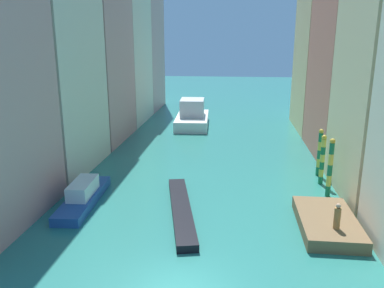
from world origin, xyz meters
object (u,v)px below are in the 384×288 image
object	(u,v)px
person_on_dock	(337,217)
vaporetto_white	(192,116)
waterfront_dock	(327,222)
gondola_black	(181,209)
mooring_pole_0	(330,167)
mooring_pole_2	(320,152)
mooring_pole_1	(322,159)
motorboat_0	(83,195)

from	to	relation	value
person_on_dock	vaporetto_white	bearing A→B (deg)	111.33
person_on_dock	vaporetto_white	distance (m)	30.67
waterfront_dock	gondola_black	distance (m)	8.92
person_on_dock	mooring_pole_0	bearing A→B (deg)	81.43
mooring_pole_2	gondola_black	size ratio (longest dim) A/B	0.39
mooring_pole_1	waterfront_dock	bearing A→B (deg)	-98.47
mooring_pole_1	vaporetto_white	size ratio (longest dim) A/B	0.42
mooring_pole_2	vaporetto_white	bearing A→B (deg)	124.93
person_on_dock	gondola_black	xyz separation A→B (m)	(-8.99, 2.59, -1.19)
waterfront_dock	mooring_pole_2	world-z (taller)	mooring_pole_2
waterfront_dock	mooring_pole_1	world-z (taller)	mooring_pole_1
waterfront_dock	mooring_pole_2	size ratio (longest dim) A/B	1.54
mooring_pole_1	mooring_pole_2	size ratio (longest dim) A/B	1.00
mooring_pole_2	vaporetto_white	xyz separation A→B (m)	(-12.31, 17.62, -0.78)
mooring_pole_1	mooring_pole_2	world-z (taller)	mooring_pole_2
gondola_black	mooring_pole_1	bearing A→B (deg)	32.66
person_on_dock	mooring_pole_1	distance (m)	9.05
waterfront_dock	person_on_dock	world-z (taller)	person_on_dock
waterfront_dock	mooring_pole_1	size ratio (longest dim) A/B	1.55
mooring_pole_0	mooring_pole_1	bearing A→B (deg)	89.86
mooring_pole_1	person_on_dock	bearing A→B (deg)	-96.22
mooring_pole_0	mooring_pole_1	size ratio (longest dim) A/B	1.10
person_on_dock	motorboat_0	size ratio (longest dim) A/B	0.20
mooring_pole_0	person_on_dock	bearing A→B (deg)	-98.57
person_on_dock	mooring_pole_2	bearing A→B (deg)	83.99
waterfront_dock	vaporetto_white	xyz separation A→B (m)	(-11.01, 27.10, 0.85)
person_on_dock	motorboat_0	world-z (taller)	person_on_dock
motorboat_0	mooring_pole_0	bearing A→B (deg)	10.28
mooring_pole_1	vaporetto_white	xyz separation A→B (m)	(-12.13, 19.58, -0.77)
mooring_pole_0	vaporetto_white	xyz separation A→B (m)	(-12.13, 22.10, -0.95)
mooring_pole_0	gondola_black	bearing A→B (deg)	-158.78
motorboat_0	waterfront_dock	bearing A→B (deg)	-7.12
person_on_dock	mooring_pole_2	xyz separation A→B (m)	(1.15, 10.94, 0.57)
mooring_pole_2	vaporetto_white	world-z (taller)	mooring_pole_2
mooring_pole_0	gondola_black	world-z (taller)	mooring_pole_0
person_on_dock	motorboat_0	distance (m)	16.20
waterfront_dock	mooring_pole_1	bearing A→B (deg)	81.53
waterfront_dock	mooring_pole_1	distance (m)	7.77
mooring_pole_1	gondola_black	world-z (taller)	mooring_pole_1
mooring_pole_1	gondola_black	bearing A→B (deg)	-147.34
motorboat_0	mooring_pole_2	bearing A→B (deg)	23.92
mooring_pole_2	mooring_pole_1	bearing A→B (deg)	-95.05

